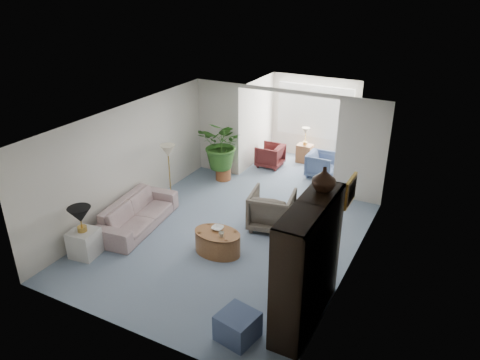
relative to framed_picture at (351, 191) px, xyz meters
The scene contains 26 objects.
floor 2.99m from the framed_picture, behind, with size 6.00×6.00×0.00m, color #8196AB.
sunroom_floor 5.16m from the framed_picture, 120.36° to the left, with size 2.60×2.60×0.00m, color #8196AB.
back_pier_left 5.37m from the framed_picture, 144.59° to the left, with size 1.20×0.12×2.50m, color silver.
back_pier_right 3.18m from the framed_picture, 100.24° to the left, with size 1.20×0.12×2.50m, color silver.
back_header 4.03m from the framed_picture, 128.43° to the left, with size 2.60×0.12×0.10m, color silver.
window_pane 5.83m from the framed_picture, 114.98° to the left, with size 2.20×0.02×1.50m, color white.
window_blinds 5.81m from the framed_picture, 115.11° to the left, with size 2.20×0.02×1.50m, color white.
framed_picture is the anchor object (origin of this frame).
sofa 4.62m from the framed_picture, behind, with size 2.15×0.84×0.63m, color #BAAB9D.
end_table 5.10m from the framed_picture, 159.97° to the right, with size 0.49×0.49×0.54m, color silver.
table_lamp 4.96m from the framed_picture, 159.97° to the right, with size 0.44×0.44×0.30m, color black.
floor_lamp 4.69m from the framed_picture, 166.67° to the left, with size 0.36×0.36×0.28m, color beige.
coffee_table 2.83m from the framed_picture, behind, with size 0.95×0.95×0.45m, color olive.
coffee_bowl 2.74m from the framed_picture, behind, with size 0.23×0.23×0.06m, color white.
coffee_cup 2.58m from the framed_picture, 167.34° to the right, with size 0.11×0.11×0.10m, color #BBB7A3.
wingback_chair 2.45m from the framed_picture, 151.90° to the left, with size 0.89×0.92×0.84m, color #696053.
side_table_dark 2.22m from the framed_picture, 131.71° to the left, with size 0.49×0.39×0.59m, color black.
entertainment_cabinet 1.54m from the framed_picture, 99.59° to the right, with size 0.49×1.83×2.03m, color black.
cabinet_urn 1.03m from the framed_picture, 104.95° to the right, with size 0.36×0.36×0.38m, color black.
ottoman 2.86m from the framed_picture, 112.97° to the right, with size 0.54×0.54×0.43m, color slate.
plant_pot 5.04m from the framed_picture, 146.21° to the left, with size 0.40×0.40×0.32m, color #95512B.
house_plant 4.86m from the framed_picture, 146.21° to the left, with size 1.19×1.04×1.33m, color #316121.
sunroom_chair_blue 4.65m from the framed_picture, 113.48° to the left, with size 0.70×0.72×0.66m, color slate.
sunroom_chair_maroon 5.40m from the framed_picture, 128.75° to the left, with size 0.68×0.70×0.64m, color #5B1F21.
sunroom_table 5.63m from the framed_picture, 117.58° to the left, with size 0.43×0.33×0.52m, color olive.
shelf_clutter 1.46m from the framed_picture, 101.78° to the right, with size 0.30×1.08×1.06m.
Camera 1 is at (3.98, -7.01, 5.03)m, focal length 34.12 mm.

